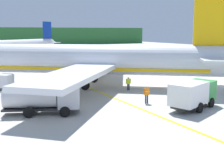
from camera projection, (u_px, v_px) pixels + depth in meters
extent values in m
cylinder|color=silver|center=(78.00, 59.00, 37.60)|extent=(30.80, 25.03, 3.80)
cube|color=silver|center=(74.00, 75.00, 28.47)|extent=(14.53, 14.88, 0.50)
cylinder|color=slate|center=(65.00, 82.00, 31.59)|extent=(3.88, 3.70, 2.20)
cube|color=silver|center=(106.00, 58.00, 46.34)|extent=(12.49, 16.13, 0.50)
cylinder|color=slate|center=(91.00, 67.00, 44.11)|extent=(3.88, 3.70, 2.20)
cube|color=#F2B20C|center=(213.00, 18.00, 34.40)|extent=(3.70, 2.98, 6.50)
cube|color=silver|center=(211.00, 58.00, 35.11)|extent=(8.89, 10.18, 0.24)
cube|color=#F2B20C|center=(78.00, 67.00, 37.76)|extent=(27.84, 22.67, 0.36)
cylinder|color=black|center=(85.00, 85.00, 35.28)|extent=(1.08, 0.95, 1.10)
cylinder|color=gray|center=(85.00, 79.00, 35.16)|extent=(0.20, 0.20, 0.50)
cylinder|color=black|center=(94.00, 79.00, 40.36)|extent=(1.08, 0.95, 1.10)
cylinder|color=gray|center=(94.00, 73.00, 40.24)|extent=(0.20, 0.20, 0.50)
cylinder|color=white|center=(14.00, 45.00, 83.56)|extent=(27.66, 18.00, 3.19)
cone|color=white|center=(53.00, 42.00, 97.51)|extent=(3.68, 3.69, 2.71)
cube|color=white|center=(38.00, 48.00, 81.22)|extent=(9.20, 13.88, 0.42)
cylinder|color=slate|center=(28.00, 51.00, 81.24)|extent=(3.25, 2.95, 1.84)
cube|color=white|center=(1.00, 46.00, 88.91)|extent=(11.20, 13.19, 0.42)
cylinder|color=slate|center=(2.00, 50.00, 86.63)|extent=(3.25, 2.95, 1.84)
cube|color=navy|center=(47.00, 30.00, 94.70)|extent=(3.34, 2.12, 5.45)
cube|color=white|center=(48.00, 42.00, 95.29)|extent=(6.72, 8.88, 0.20)
cube|color=navy|center=(14.00, 48.00, 83.69)|extent=(24.98, 16.34, 0.30)
cylinder|color=black|center=(23.00, 54.00, 83.91)|extent=(0.94, 0.72, 0.92)
cylinder|color=gray|center=(23.00, 52.00, 83.80)|extent=(0.17, 0.17, 0.42)
cylinder|color=black|center=(13.00, 53.00, 86.09)|extent=(0.94, 0.72, 0.92)
cylinder|color=gray|center=(13.00, 51.00, 85.99)|extent=(0.17, 0.17, 0.42)
cube|color=#338C3F|center=(202.00, 90.00, 28.13)|extent=(2.43, 2.68, 1.80)
cube|color=#192333|center=(206.00, 85.00, 28.71)|extent=(0.69, 1.77, 0.94)
cube|color=white|center=(189.00, 93.00, 26.06)|extent=(4.27, 3.33, 1.94)
cube|color=#262628|center=(193.00, 103.00, 26.88)|extent=(5.74, 3.31, 0.16)
cylinder|color=black|center=(190.00, 99.00, 28.78)|extent=(0.94, 0.57, 0.90)
cylinder|color=black|center=(211.00, 103.00, 27.35)|extent=(0.94, 0.57, 0.90)
cylinder|color=black|center=(177.00, 104.00, 26.94)|extent=(0.94, 0.57, 0.90)
cylinder|color=black|center=(200.00, 108.00, 25.51)|extent=(0.94, 0.57, 0.90)
cube|color=silver|center=(69.00, 96.00, 25.19)|extent=(2.54, 2.74, 1.80)
cube|color=#192333|center=(79.00, 92.00, 25.21)|extent=(0.83, 1.72, 0.94)
cylinder|color=silver|center=(31.00, 97.00, 24.91)|extent=(4.81, 3.47, 1.80)
cube|color=#262628|center=(42.00, 108.00, 25.14)|extent=(6.56, 4.07, 0.16)
cylinder|color=black|center=(67.00, 105.00, 26.41)|extent=(0.94, 0.62, 0.90)
cylinder|color=black|center=(65.00, 112.00, 24.24)|extent=(0.94, 0.62, 0.90)
cylinder|color=black|center=(34.00, 106.00, 26.15)|extent=(0.94, 0.62, 0.90)
cylinder|color=black|center=(29.00, 113.00, 23.99)|extent=(0.94, 0.62, 0.90)
cube|color=#333338|center=(6.00, 89.00, 35.45)|extent=(2.32, 2.32, 0.30)
cube|color=silver|center=(6.00, 81.00, 35.31)|extent=(2.04, 2.04, 1.58)
cube|color=silver|center=(8.00, 75.00, 35.69)|extent=(1.45, 1.46, 0.54)
cylinder|color=#191E33|center=(129.00, 87.00, 35.09)|extent=(0.14, 0.14, 0.81)
cylinder|color=#191E33|center=(128.00, 87.00, 35.03)|extent=(0.14, 0.14, 0.81)
cube|color=#CCE519|center=(128.00, 81.00, 34.95)|extent=(0.47, 0.29, 0.60)
cube|color=silver|center=(128.00, 81.00, 34.95)|extent=(0.48, 0.30, 0.06)
sphere|color=tan|center=(128.00, 78.00, 34.89)|extent=(0.22, 0.22, 0.22)
cylinder|color=#CCE519|center=(130.00, 81.00, 35.04)|extent=(0.09, 0.09, 0.57)
cylinder|color=#CCE519|center=(126.00, 81.00, 34.86)|extent=(0.09, 0.09, 0.57)
cylinder|color=#191E33|center=(147.00, 99.00, 28.79)|extent=(0.14, 0.14, 0.86)
cylinder|color=#191E33|center=(146.00, 99.00, 28.75)|extent=(0.14, 0.14, 0.86)
cube|color=orange|center=(147.00, 92.00, 28.66)|extent=(0.48, 0.34, 0.65)
cube|color=silver|center=(147.00, 91.00, 28.66)|extent=(0.50, 0.35, 0.06)
sphere|color=tan|center=(147.00, 87.00, 28.60)|extent=(0.23, 0.23, 0.23)
cylinder|color=orange|center=(149.00, 91.00, 28.71)|extent=(0.09, 0.09, 0.61)
cylinder|color=orange|center=(144.00, 92.00, 28.60)|extent=(0.09, 0.09, 0.61)
cube|color=yellow|center=(100.00, 92.00, 34.07)|extent=(0.30, 60.00, 0.01)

